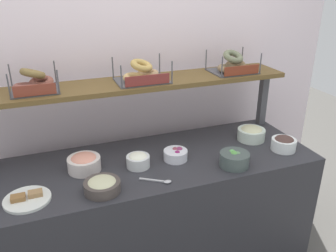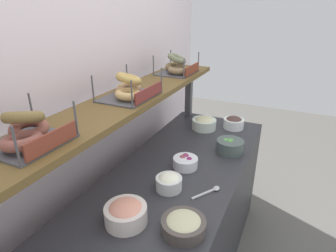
{
  "view_description": "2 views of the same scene",
  "coord_description": "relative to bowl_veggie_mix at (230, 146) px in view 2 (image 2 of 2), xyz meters",
  "views": [
    {
      "loc": [
        -0.59,
        -1.8,
        1.9
      ],
      "look_at": [
        0.1,
        0.07,
        1.03
      ],
      "focal_mm": 37.66,
      "sensor_mm": 36.0,
      "label": 1
    },
    {
      "loc": [
        -1.23,
        -0.55,
        1.74
      ],
      "look_at": [
        0.09,
        0.07,
        1.11
      ],
      "focal_mm": 30.07,
      "sensor_mm": 36.0,
      "label": 2
    }
  ],
  "objects": [
    {
      "name": "bowl_veggie_mix",
      "position": [
        0.0,
        0.0,
        0.0
      ],
      "size": [
        0.18,
        0.18,
        0.1
      ],
      "color": "#465350",
      "rests_on": "deli_counter"
    },
    {
      "name": "deli_counter",
      "position": [
        -0.41,
        0.22,
        -0.47
      ],
      "size": [
        1.98,
        0.7,
        0.85
      ],
      "primitive_type": "cube",
      "color": "#2D2D33",
      "rests_on": "ground_plane"
    },
    {
      "name": "serving_spoon_near_plate",
      "position": [
        -0.47,
        -0.02,
        -0.04
      ],
      "size": [
        0.16,
        0.11,
        0.01
      ],
      "color": "#B7B7BC",
      "rests_on": "deli_counter"
    },
    {
      "name": "bowl_beet_salad",
      "position": [
        -0.3,
        0.19,
        -0.01
      ],
      "size": [
        0.15,
        0.15,
        0.07
      ],
      "color": "white",
      "rests_on": "deli_counter"
    },
    {
      "name": "upper_shelf",
      "position": [
        -0.41,
        0.49,
        0.37
      ],
      "size": [
        1.94,
        0.32,
        0.03
      ],
      "primitive_type": "cube",
      "color": "brown",
      "rests_on": "shelf_riser_left"
    },
    {
      "name": "bowl_cream_cheese",
      "position": [
        -0.54,
        0.19,
        -0.0
      ],
      "size": [
        0.14,
        0.14,
        0.09
      ],
      "color": "silver",
      "rests_on": "deli_counter"
    },
    {
      "name": "bagel_basket_sesame",
      "position": [
        -0.42,
        0.48,
        0.43
      ],
      "size": [
        0.32,
        0.25,
        0.14
      ],
      "color": "#4C4C51",
      "rests_on": "upper_shelf"
    },
    {
      "name": "bowl_tuna_salad",
      "position": [
        -0.78,
        0.0,
        -0.01
      ],
      "size": [
        0.19,
        0.19,
        0.07
      ],
      "color": "#4A413D",
      "rests_on": "deli_counter"
    },
    {
      "name": "bowl_lox_spread",
      "position": [
        -0.84,
        0.26,
        0.01
      ],
      "size": [
        0.19,
        0.19,
        0.1
      ],
      "color": "silver",
      "rests_on": "deli_counter"
    },
    {
      "name": "bagel_basket_cinnamon_raisin",
      "position": [
        -1.05,
        0.5,
        0.43
      ],
      "size": [
        0.28,
        0.26,
        0.15
      ],
      "color": "#4C4C51",
      "rests_on": "upper_shelf"
    },
    {
      "name": "back_wall",
      "position": [
        -0.41,
        0.77,
        0.3
      ],
      "size": [
        3.18,
        0.06,
        2.4
      ],
      "primitive_type": "cube",
      "color": "white",
      "rests_on": "ground_plane"
    },
    {
      "name": "shelf_riser_right",
      "position": [
        0.51,
        0.49,
        0.15
      ],
      "size": [
        0.05,
        0.05,
        0.4
      ],
      "primitive_type": "cube",
      "color": "#4C4C51",
      "rests_on": "deli_counter"
    },
    {
      "name": "bowl_chocolate_spread",
      "position": [
        0.4,
        0.07,
        0.0
      ],
      "size": [
        0.16,
        0.16,
        0.1
      ],
      "color": "white",
      "rests_on": "deli_counter"
    },
    {
      "name": "bowl_potato_salad",
      "position": [
        0.29,
        0.27,
        0.0
      ],
      "size": [
        0.19,
        0.19,
        0.1
      ],
      "color": "silver",
      "rests_on": "deli_counter"
    },
    {
      "name": "bagel_basket_poppy",
      "position": [
        0.23,
        0.48,
        0.43
      ],
      "size": [
        0.3,
        0.26,
        0.15
      ],
      "color": "#4C4C51",
      "rests_on": "upper_shelf"
    }
  ]
}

